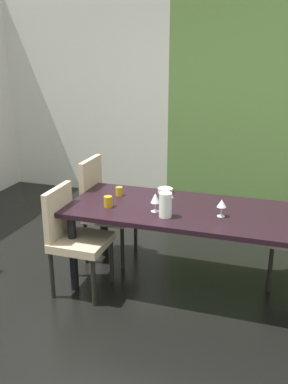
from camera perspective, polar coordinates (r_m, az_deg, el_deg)
ground_plane at (r=3.62m, az=-6.85°, el=-15.18°), size 5.28×5.82×0.02m
back_panel_interior at (r=6.22m, az=-8.08°, el=12.65°), size 2.50×0.10×2.74m
garden_window_panel at (r=5.60m, az=17.53°, el=11.35°), size 2.78×0.10×2.74m
dining_table at (r=3.59m, az=6.30°, el=-3.44°), size 2.07×0.88×0.73m
chair_left_near at (r=3.65m, az=-9.46°, el=-5.51°), size 0.45×0.44×0.91m
chair_left_far at (r=4.18m, az=-5.53°, el=-1.70°), size 0.45×0.44×1.00m
wine_glass_south at (r=3.45m, az=1.51°, el=-0.88°), size 0.08×0.08×0.16m
wine_glass_front at (r=3.40m, az=10.31°, el=-1.57°), size 0.07×0.07×0.14m
serving_bowl_right at (r=3.95m, az=2.85°, el=0.24°), size 0.14×0.14×0.04m
cup_near_shelf at (r=3.58m, az=-4.81°, el=-1.28°), size 0.07×0.07×0.09m
cup_near_window at (r=3.86m, az=-3.32°, el=0.10°), size 0.06×0.06×0.08m
pitcher_west at (r=3.35m, az=2.89°, el=-1.71°), size 0.11×0.10×0.20m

